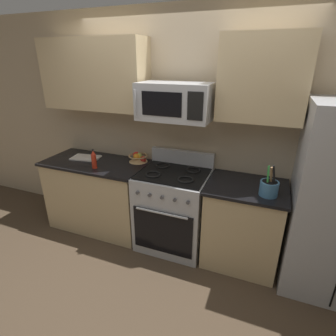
# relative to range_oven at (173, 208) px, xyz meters

# --- Properties ---
(ground_plane) EXTENTS (16.00, 16.00, 0.00)m
(ground_plane) POSITION_rel_range_oven_xyz_m (0.00, -0.64, -0.47)
(ground_plane) COLOR #473828
(wall_back) EXTENTS (8.00, 0.10, 2.60)m
(wall_back) POSITION_rel_range_oven_xyz_m (0.00, 0.39, 0.83)
(wall_back) COLOR tan
(wall_back) RESTS_ON ground
(counter_left) EXTENTS (1.28, 0.65, 0.91)m
(counter_left) POSITION_rel_range_oven_xyz_m (-1.03, -0.00, -0.02)
(counter_left) COLOR tan
(counter_left) RESTS_ON ground
(range_oven) EXTENTS (0.76, 0.69, 1.09)m
(range_oven) POSITION_rel_range_oven_xyz_m (0.00, 0.00, 0.00)
(range_oven) COLOR #B2B5BA
(range_oven) RESTS_ON ground
(counter_right) EXTENTS (0.78, 0.65, 0.91)m
(counter_right) POSITION_rel_range_oven_xyz_m (0.78, -0.00, -0.02)
(counter_right) COLOR tan
(counter_right) RESTS_ON ground
(microwave) EXTENTS (0.73, 0.44, 0.36)m
(microwave) POSITION_rel_range_oven_xyz_m (-0.00, 0.03, 1.21)
(microwave) COLOR #B2B5BA
(upper_cabinets_left) EXTENTS (1.27, 0.34, 0.77)m
(upper_cabinets_left) POSITION_rel_range_oven_xyz_m (-1.03, 0.17, 1.44)
(upper_cabinets_left) COLOR tan
(upper_cabinets_right) EXTENTS (0.77, 0.34, 0.77)m
(upper_cabinets_right) POSITION_rel_range_oven_xyz_m (0.79, 0.17, 1.44)
(upper_cabinets_right) COLOR tan
(utensil_crock) EXTENTS (0.17, 0.17, 0.32)m
(utensil_crock) POSITION_rel_range_oven_xyz_m (0.98, -0.13, 0.51)
(utensil_crock) COLOR teal
(utensil_crock) RESTS_ON counter_right
(fruit_basket) EXTENTS (0.23, 0.23, 0.11)m
(fruit_basket) POSITION_rel_range_oven_xyz_m (-0.54, 0.20, 0.49)
(fruit_basket) COLOR tan
(fruit_basket) RESTS_ON counter_left
(apple_loose) EXTENTS (0.08, 0.08, 0.08)m
(apple_loose) POSITION_rel_range_oven_xyz_m (-0.47, 0.20, 0.48)
(apple_loose) COLOR red
(apple_loose) RESTS_ON counter_left
(cutting_board) EXTENTS (0.37, 0.26, 0.02)m
(cutting_board) POSITION_rel_range_oven_xyz_m (-1.21, 0.06, 0.45)
(cutting_board) COLOR silver
(cutting_board) RESTS_ON counter_left
(bottle_hot_sauce) EXTENTS (0.06, 0.06, 0.23)m
(bottle_hot_sauce) POSITION_rel_range_oven_xyz_m (-0.91, -0.17, 0.54)
(bottle_hot_sauce) COLOR red
(bottle_hot_sauce) RESTS_ON counter_left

